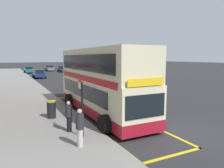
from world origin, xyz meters
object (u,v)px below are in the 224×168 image
at_px(bus_stop_sign, 82,104).
at_px(litter_bin, 51,109).
at_px(double_decker_bus, 100,84).
at_px(pedestrian_waiting_near_sign, 80,126).
at_px(parked_car_teal_distant, 29,70).
at_px(parked_car_navy_ahead, 39,74).
at_px(pedestrian_further_back, 69,115).
at_px(parked_car_navy_across, 63,69).
at_px(parked_car_grey_far, 50,68).

bearing_deg(bus_stop_sign, litter_bin, 100.64).
height_order(double_decker_bus, litter_bin, double_decker_bus).
bearing_deg(pedestrian_waiting_near_sign, bus_stop_sign, 67.56).
bearing_deg(bus_stop_sign, parked_car_teal_distant, 87.63).
xyz_separation_m(parked_car_navy_ahead, litter_bin, (-3.05, -28.05, -0.12)).
xyz_separation_m(parked_car_teal_distant, pedestrian_further_back, (-2.28, -45.09, 0.18)).
xyz_separation_m(parked_car_navy_across, litter_bin, (-10.84, -42.27, -0.12)).
height_order(parked_car_grey_far, pedestrian_further_back, pedestrian_further_back).
bearing_deg(pedestrian_further_back, parked_car_grey_far, 80.77).
height_order(parked_car_grey_far, litter_bin, parked_car_grey_far).
bearing_deg(pedestrian_further_back, pedestrian_waiting_near_sign, -92.30).
relative_size(parked_car_navy_across, litter_bin, 3.92).
height_order(bus_stop_sign, parked_car_teal_distant, bus_stop_sign).
height_order(bus_stop_sign, litter_bin, bus_stop_sign).
xyz_separation_m(bus_stop_sign, parked_car_teal_distant, (1.90, 45.97, -0.90)).
bearing_deg(parked_car_navy_across, litter_bin, -102.40).
height_order(parked_car_navy_across, pedestrian_waiting_near_sign, pedestrian_waiting_near_sign).
distance_m(bus_stop_sign, pedestrian_further_back, 1.20).
distance_m(parked_car_navy_across, parked_car_grey_far, 6.04).
bearing_deg(parked_car_navy_ahead, double_decker_bus, -88.17).
relative_size(bus_stop_sign, pedestrian_waiting_near_sign, 1.65).
xyz_separation_m(parked_car_teal_distant, parked_car_grey_far, (5.96, 5.64, 0.00)).
bearing_deg(parked_car_teal_distant, litter_bin, -90.99).
relative_size(parked_car_navy_ahead, pedestrian_further_back, 2.71).
distance_m(parked_car_teal_distant, pedestrian_further_back, 45.15).
height_order(parked_car_navy_ahead, pedestrian_further_back, pedestrian_further_back).
xyz_separation_m(double_decker_bus, pedestrian_waiting_near_sign, (-3.07, -5.00, -1.05)).
xyz_separation_m(parked_car_teal_distant, litter_bin, (-2.60, -42.23, -0.12)).
relative_size(parked_car_grey_far, pedestrian_waiting_near_sign, 2.61).
bearing_deg(pedestrian_waiting_near_sign, parked_car_teal_distant, 87.13).
height_order(parked_car_navy_ahead, litter_bin, parked_car_navy_ahead).
bearing_deg(litter_bin, parked_car_grey_far, 79.85).
height_order(parked_car_navy_ahead, pedestrian_waiting_near_sign, pedestrian_waiting_near_sign).
bearing_deg(parked_car_teal_distant, pedestrian_waiting_near_sign, -90.33).
height_order(parked_car_teal_distant, parked_car_grey_far, same).
distance_m(double_decker_bus, pedestrian_further_back, 4.38).
bearing_deg(parked_car_navy_across, bus_stop_sign, -100.44).
bearing_deg(litter_bin, parked_car_navy_across, 75.61).
relative_size(pedestrian_waiting_near_sign, pedestrian_further_back, 1.04).
bearing_deg(pedestrian_waiting_near_sign, parked_car_navy_ahead, 85.12).
distance_m(double_decker_bus, parked_car_navy_ahead, 27.93).
distance_m(parked_car_navy_across, pedestrian_waiting_near_sign, 48.29).
bearing_deg(pedestrian_further_back, litter_bin, 96.47).
relative_size(bus_stop_sign, pedestrian_further_back, 1.71).
bearing_deg(bus_stop_sign, parked_car_navy_ahead, 85.77).
relative_size(parked_car_teal_distant, litter_bin, 3.92).
xyz_separation_m(bus_stop_sign, parked_car_navy_across, (10.14, 46.01, -0.90)).
relative_size(bus_stop_sign, parked_car_navy_ahead, 0.63).
xyz_separation_m(parked_car_teal_distant, pedestrian_waiting_near_sign, (-2.36, -47.07, 0.21)).
xyz_separation_m(parked_car_navy_ahead, pedestrian_further_back, (-2.73, -30.91, 0.18)).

